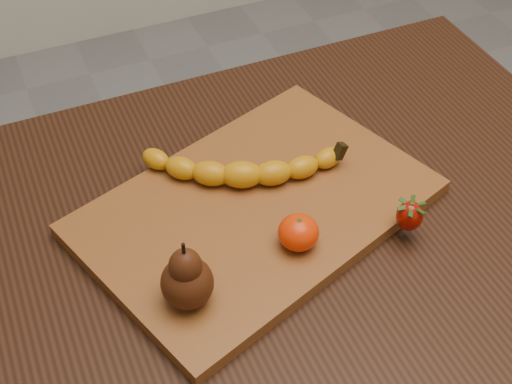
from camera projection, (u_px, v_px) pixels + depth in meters
name	position (u px, v px, depth m)	size (l,w,h in m)	color
table	(275.00, 268.00, 1.02)	(1.00, 0.70, 0.76)	black
cutting_board	(256.00, 208.00, 0.95)	(0.45, 0.30, 0.02)	brown
banana	(242.00, 175.00, 0.96)	(0.24, 0.06, 0.04)	orange
pear	(186.00, 273.00, 0.80)	(0.06, 0.06, 0.10)	#431C0A
mandarin	(299.00, 232.00, 0.88)	(0.05, 0.05, 0.04)	#EB2F02
strawberry	(410.00, 215.00, 0.90)	(0.03, 0.03, 0.04)	#940C04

